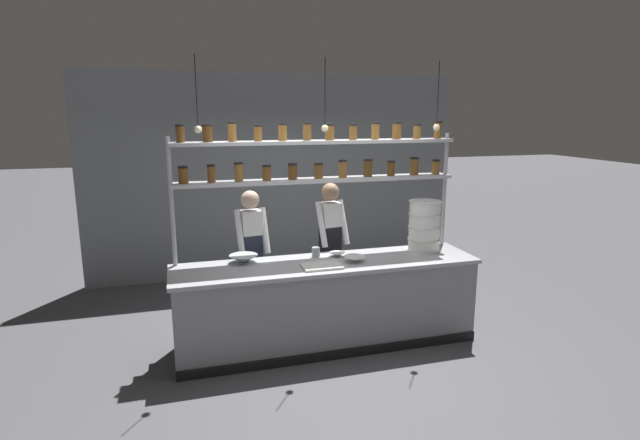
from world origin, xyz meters
TOP-DOWN VIEW (x-y plane):
  - ground_plane at (0.00, 0.00)m, footprint 40.00×40.00m
  - back_wall at (0.00, 2.63)m, footprint 5.62×0.12m
  - prep_counter at (0.00, -0.00)m, footprint 3.22×0.76m
  - spice_shelf_unit at (0.00, 0.33)m, footprint 3.10×0.28m
  - chef_left at (-0.70, 0.65)m, footprint 0.39×0.31m
  - chef_center at (0.24, 0.68)m, footprint 0.40×0.32m
  - container_stack at (1.18, 0.12)m, footprint 0.37×0.37m
  - cutting_board at (-0.11, -0.16)m, footprint 0.40×0.26m
  - prep_bowl_near_left at (0.17, 0.17)m, footprint 0.17×0.17m
  - prep_bowl_center_front at (0.27, -0.07)m, footprint 0.23×0.23m
  - prep_bowl_center_back at (-0.84, 0.22)m, footprint 0.30×0.30m
  - serving_cup_front at (-0.06, 0.22)m, footprint 0.09×0.09m
  - pendant_light_row at (-0.02, 0.00)m, footprint 2.52×0.07m

SIDE VIEW (x-z plane):
  - ground_plane at x=0.00m, z-range 0.00..0.00m
  - prep_counter at x=0.00m, z-range 0.00..0.92m
  - chef_left at x=-0.70m, z-range 0.12..1.73m
  - cutting_board at x=-0.11m, z-range 0.92..0.94m
  - prep_bowl_near_left at x=0.17m, z-range 0.92..0.97m
  - prep_bowl_center_front at x=0.27m, z-range 0.92..0.98m
  - chef_center at x=0.24m, z-range 0.12..1.78m
  - prep_bowl_center_back at x=-0.84m, z-range 0.92..1.00m
  - serving_cup_front at x=-0.06m, z-range 0.92..1.03m
  - container_stack at x=1.18m, z-range 0.92..1.49m
  - back_wall at x=0.00m, z-range 0.00..3.02m
  - spice_shelf_unit at x=0.00m, z-range 0.73..3.09m
  - pendant_light_row at x=-0.02m, z-range 1.99..2.69m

